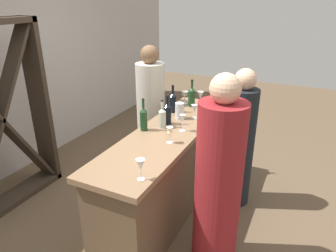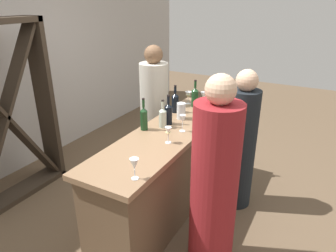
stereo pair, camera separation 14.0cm
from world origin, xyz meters
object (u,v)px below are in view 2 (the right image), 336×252
(wine_glass_near_center, at_px, (168,132))
(wine_glass_far_left, at_px, (196,109))
(wine_bottle_rightmost_olive_green, at_px, (195,97))
(wine_rack, at_px, (3,116))
(wine_glass_far_right, at_px, (188,95))
(wine_bottle_second_left_clear_pale, at_px, (163,117))
(wine_bottle_leftmost_olive_green, at_px, (144,118))
(wine_bottle_center_near_black, at_px, (168,113))
(person_server_behind, at_px, (155,115))
(water_pitcher, at_px, (181,111))
(person_center_guest, at_px, (241,145))
(wine_glass_near_right, at_px, (183,120))
(wine_glass_near_left, at_px, (134,165))
(wine_glass_far_center, at_px, (204,96))
(wine_bottle_second_right_near_black, at_px, (175,102))
(person_left_guest, at_px, (214,185))
(wine_bottle_far_right_dark_green, at_px, (220,96))

(wine_glass_near_center, height_order, wine_glass_far_left, wine_glass_near_center)
(wine_bottle_rightmost_olive_green, bearing_deg, wine_rack, 131.11)
(wine_glass_far_right, bearing_deg, wine_bottle_second_left_clear_pale, -173.39)
(wine_rack, bearing_deg, wine_bottle_leftmost_olive_green, -70.42)
(wine_bottle_center_near_black, bearing_deg, person_server_behind, 42.54)
(wine_bottle_center_near_black, height_order, person_server_behind, person_server_behind)
(wine_bottle_rightmost_olive_green, xyz_separation_m, water_pitcher, (-0.44, -0.04, -0.03))
(wine_glass_far_right, distance_m, water_pitcher, 0.51)
(wine_bottle_center_near_black, xyz_separation_m, wine_glass_near_center, (-0.39, -0.21, -0.01))
(person_center_guest, bearing_deg, wine_glass_near_right, 55.95)
(water_pitcher, bearing_deg, wine_glass_near_left, -169.04)
(wine_glass_far_center, bearing_deg, person_center_guest, -121.87)
(wine_bottle_second_right_near_black, height_order, wine_bottle_rightmost_olive_green, wine_bottle_rightmost_olive_green)
(wine_glass_far_right, height_order, person_left_guest, person_left_guest)
(wine_glass_far_center, height_order, wine_glass_far_right, wine_glass_far_center)
(wine_glass_far_left, bearing_deg, wine_rack, 120.41)
(person_server_behind, bearing_deg, wine_rack, -139.93)
(wine_bottle_second_left_clear_pale, relative_size, person_center_guest, 0.19)
(wine_rack, bearing_deg, wine_bottle_rightmost_olive_green, -48.89)
(wine_bottle_second_left_clear_pale, height_order, wine_bottle_far_right_dark_green, wine_bottle_far_right_dark_green)
(wine_rack, bearing_deg, water_pitcher, -59.72)
(wine_glass_far_center, bearing_deg, wine_glass_near_left, -173.91)
(wine_bottle_second_left_clear_pale, relative_size, wine_glass_near_right, 1.70)
(wine_bottle_center_near_black, bearing_deg, wine_glass_near_right, -115.04)
(wine_glass_near_left, height_order, person_center_guest, person_center_guest)
(wine_bottle_leftmost_olive_green, relative_size, person_server_behind, 0.20)
(wine_rack, distance_m, wine_bottle_leftmost_olive_green, 1.52)
(wine_bottle_second_right_near_black, distance_m, wine_bottle_rightmost_olive_green, 0.31)
(wine_bottle_leftmost_olive_green, bearing_deg, wine_bottle_second_left_clear_pale, -42.96)
(wine_glass_far_center, height_order, person_center_guest, person_center_guest)
(wine_bottle_second_left_clear_pale, bearing_deg, wine_glass_far_center, -8.00)
(wine_bottle_far_right_dark_green, relative_size, wine_glass_near_left, 1.97)
(wine_bottle_second_left_clear_pale, xyz_separation_m, wine_glass_near_center, (-0.29, -0.22, -0.00))
(wine_bottle_center_near_black, xyz_separation_m, wine_bottle_far_right_dark_green, (0.80, -0.26, 0.00))
(person_center_guest, bearing_deg, person_server_behind, 4.35)
(wine_glass_far_left, distance_m, wine_glass_far_center, 0.41)
(wine_glass_far_center, bearing_deg, wine_rack, 130.64)
(wine_bottle_leftmost_olive_green, xyz_separation_m, wine_glass_far_center, (0.93, -0.24, 0.01))
(wine_glass_near_center, xyz_separation_m, water_pitcher, (0.58, 0.16, -0.02))
(wine_bottle_center_near_black, height_order, wine_bottle_rightmost_olive_green, wine_bottle_rightmost_olive_green)
(water_pitcher, xyz_separation_m, person_server_behind, (0.33, 0.53, -0.26))
(wine_bottle_second_right_near_black, distance_m, wine_glass_far_center, 0.39)
(wine_bottle_far_right_dark_green, bearing_deg, wine_glass_far_center, 124.33)
(wine_glass_near_center, bearing_deg, wine_bottle_leftmost_olive_green, 67.01)
(wine_glass_near_right, bearing_deg, person_server_behind, 47.89)
(wine_glass_far_left, xyz_separation_m, water_pitcher, (-0.08, 0.13, -0.02))
(wine_glass_far_center, relative_size, person_left_guest, 0.11)
(wine_rack, relative_size, wine_bottle_leftmost_olive_green, 6.08)
(wine_bottle_second_right_near_black, height_order, wine_glass_far_center, wine_bottle_second_right_near_black)
(person_center_guest, bearing_deg, wine_bottle_center_near_black, 39.80)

